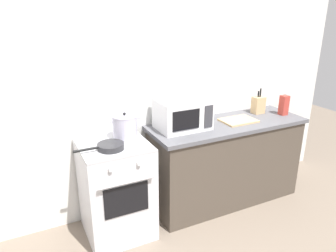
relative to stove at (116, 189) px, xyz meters
name	(u,v)px	position (x,y,z in m)	size (l,w,h in m)	color
back_wall	(162,90)	(0.65, 0.37, 0.79)	(4.40, 0.10, 2.50)	silver
lower_cabinet_right	(225,164)	(1.25, 0.02, -0.02)	(1.64, 0.56, 0.88)	#4C4238
countertop_right	(228,124)	(1.25, 0.02, 0.44)	(1.70, 0.60, 0.04)	#59595E
stove	(116,189)	(0.00, 0.00, 0.00)	(0.60, 0.64, 0.92)	silver
stock_pot	(125,127)	(0.14, 0.07, 0.57)	(0.31, 0.23, 0.25)	silver
frying_pan	(110,146)	(-0.06, -0.10, 0.48)	(0.43, 0.23, 0.05)	#28282B
microwave	(183,114)	(0.74, 0.08, 0.61)	(0.50, 0.37, 0.30)	white
cutting_board	(238,120)	(1.37, 0.00, 0.47)	(0.36, 0.26, 0.02)	tan
knife_block	(258,105)	(1.75, 0.14, 0.56)	(0.13, 0.10, 0.28)	tan
pasta_box	(284,105)	(1.96, -0.03, 0.57)	(0.08, 0.08, 0.22)	#B73D33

